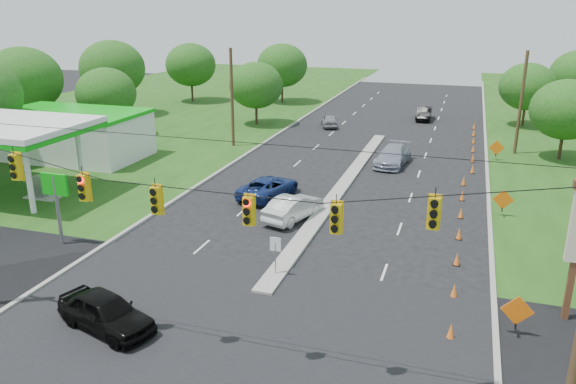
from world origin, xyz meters
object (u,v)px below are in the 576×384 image
(black_sedan, at_px, (106,312))
(blue_pickup, at_px, (269,187))
(white_sedan, at_px, (293,207))
(gas_station, at_px, (62,133))

(black_sedan, relative_size, blue_pickup, 0.88)
(white_sedan, relative_size, blue_pickup, 0.89)
(gas_station, xyz_separation_m, blue_pickup, (19.28, -3.12, -1.85))
(black_sedan, distance_m, blue_pickup, 17.70)
(blue_pickup, bearing_deg, gas_station, 3.55)
(gas_station, height_order, black_sedan, gas_station)
(gas_station, distance_m, black_sedan, 27.99)
(black_sedan, bearing_deg, gas_station, 59.18)
(gas_station, relative_size, blue_pickup, 3.76)
(white_sedan, height_order, blue_pickup, white_sedan)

